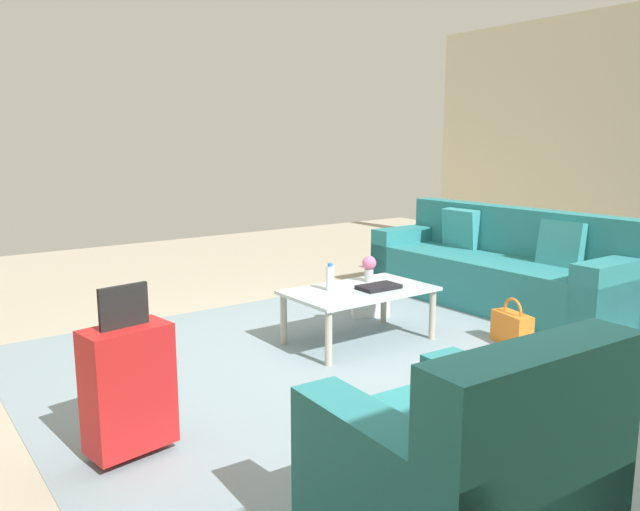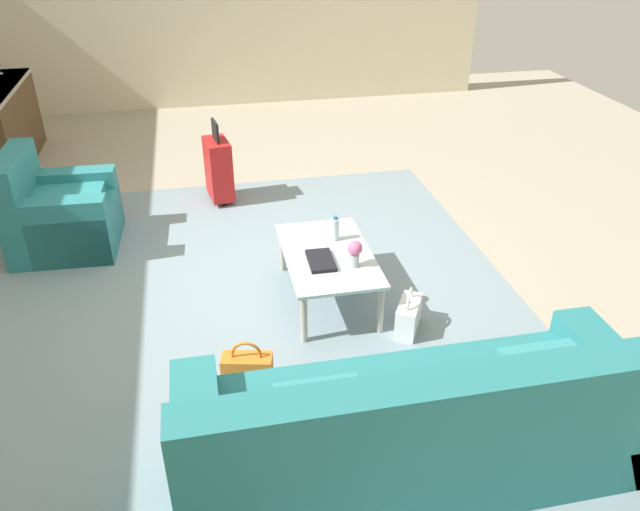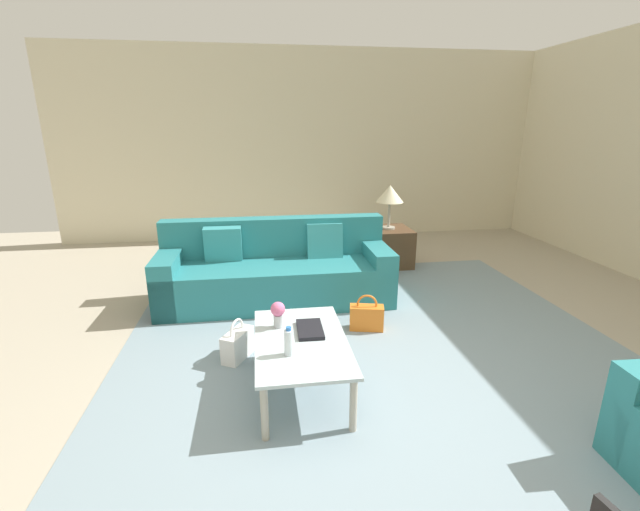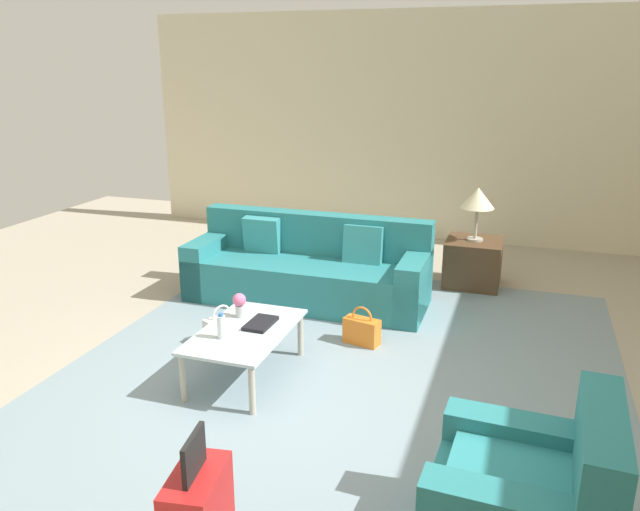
{
  "view_description": "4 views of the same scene",
  "coord_description": "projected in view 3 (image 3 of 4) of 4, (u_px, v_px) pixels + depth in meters",
  "views": [
    {
      "loc": [
        2.51,
        2.99,
        1.51
      ],
      "look_at": [
        0.2,
        -0.18,
        0.78
      ],
      "focal_mm": 35.0,
      "sensor_mm": 36.0,
      "label": 1
    },
    {
      "loc": [
        -4.39,
        0.38,
        2.77
      ],
      "look_at": [
        -0.94,
        -0.33,
        0.72
      ],
      "focal_mm": 35.0,
      "sensor_mm": 36.0,
      "label": 2
    },
    {
      "loc": [
        2.35,
        -0.76,
        1.88
      ],
      "look_at": [
        -0.77,
        -0.31,
        0.92
      ],
      "focal_mm": 24.0,
      "sensor_mm": 36.0,
      "label": 3
    },
    {
      "loc": [
        3.68,
        1.49,
        2.42
      ],
      "look_at": [
        -0.57,
        0.07,
        1.03
      ],
      "focal_mm": 35.0,
      "sensor_mm": 36.0,
      "label": 4
    }
  ],
  "objects": [
    {
      "name": "ground_plane",
      "position": [
        382.0,
        417.0,
        2.87
      ],
      "size": [
        12.0,
        12.0,
        0.0
      ],
      "primitive_type": "plane",
      "color": "#A89E89"
    },
    {
      "name": "wall_left",
      "position": [
        301.0,
        146.0,
        7.21
      ],
      "size": [
        0.12,
        8.0,
        3.1
      ],
      "primitive_type": "cube",
      "color": "beige",
      "rests_on": "ground"
    },
    {
      "name": "area_rug",
      "position": [
        385.0,
        367.0,
        3.47
      ],
      "size": [
        5.2,
        4.4,
        0.01
      ],
      "primitive_type": "cube",
      "color": "gray",
      "rests_on": "ground"
    },
    {
      "name": "couch",
      "position": [
        276.0,
        273.0,
        4.78
      ],
      "size": [
        0.86,
        2.5,
        0.88
      ],
      "color": "teal",
      "rests_on": "ground"
    },
    {
      "name": "coffee_table",
      "position": [
        301.0,
        346.0,
        3.08
      ],
      "size": [
        1.09,
        0.66,
        0.41
      ],
      "color": "silver",
      "rests_on": "ground"
    },
    {
      "name": "water_bottle",
      "position": [
        289.0,
        342.0,
        2.83
      ],
      "size": [
        0.06,
        0.06,
        0.2
      ],
      "color": "silver",
      "rests_on": "coffee_table"
    },
    {
      "name": "coffee_table_book",
      "position": [
        310.0,
        329.0,
        3.18
      ],
      "size": [
        0.32,
        0.19,
        0.03
      ],
      "primitive_type": "cube",
      "rotation": [
        0.0,
        0.0,
        -0.02
      ],
      "color": "black",
      "rests_on": "coffee_table"
    },
    {
      "name": "flower_vase",
      "position": [
        278.0,
        312.0,
        3.21
      ],
      "size": [
        0.11,
        0.11,
        0.21
      ],
      "color": "#B2B7BC",
      "rests_on": "coffee_table"
    },
    {
      "name": "side_table",
      "position": [
        387.0,
        247.0,
        5.96
      ],
      "size": [
        0.61,
        0.61,
        0.52
      ],
      "primitive_type": "cube",
      "color": "#513823",
      "rests_on": "ground"
    },
    {
      "name": "table_lamp",
      "position": [
        390.0,
        195.0,
        5.75
      ],
      "size": [
        0.37,
        0.37,
        0.6
      ],
      "color": "#ADA899",
      "rests_on": "side_table"
    },
    {
      "name": "handbag_orange",
      "position": [
        367.0,
        317.0,
        4.08
      ],
      "size": [
        0.21,
        0.34,
        0.36
      ],
      "color": "orange",
      "rests_on": "ground"
    },
    {
      "name": "handbag_white",
      "position": [
        238.0,
        344.0,
        3.57
      ],
      "size": [
        0.35,
        0.28,
        0.36
      ],
      "color": "white",
      "rests_on": "ground"
    }
  ]
}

